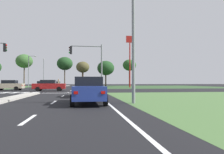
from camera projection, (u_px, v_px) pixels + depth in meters
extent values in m
plane|color=black|center=(47.00, 91.00, 30.61)|extent=(200.00, 200.00, 0.00)
cube|color=#2D4C28|center=(154.00, 87.00, 58.41)|extent=(35.00, 35.00, 0.01)
cube|color=gray|center=(63.00, 87.00, 55.36)|extent=(1.20, 36.00, 0.14)
cube|color=silver|center=(29.00, 119.00, 7.02)|extent=(0.14, 2.00, 0.01)
cube|color=silver|center=(54.00, 102.00, 12.96)|extent=(0.14, 2.00, 0.01)
cube|color=silver|center=(63.00, 96.00, 18.90)|extent=(0.14, 2.00, 0.01)
cube|color=silver|center=(68.00, 93.00, 24.84)|extent=(0.14, 2.00, 0.01)
cube|color=silver|center=(71.00, 91.00, 30.78)|extent=(0.14, 2.00, 0.01)
cube|color=silver|center=(106.00, 101.00, 13.74)|extent=(0.14, 24.00, 0.01)
cube|color=silver|center=(70.00, 93.00, 24.21)|extent=(6.40, 0.50, 0.01)
cube|color=silver|center=(5.00, 93.00, 24.89)|extent=(0.70, 2.80, 0.01)
cube|color=silver|center=(15.00, 93.00, 25.05)|extent=(0.70, 2.80, 0.01)
cube|color=silver|center=(25.00, 93.00, 25.21)|extent=(0.70, 2.80, 0.01)
cube|color=silver|center=(34.00, 92.00, 25.37)|extent=(0.70, 2.80, 0.01)
cube|color=slate|center=(86.00, 89.00, 18.23)|extent=(1.86, 4.15, 0.74)
cube|color=black|center=(87.00, 82.00, 18.10)|extent=(1.64, 1.91, 0.52)
cube|color=red|center=(78.00, 89.00, 16.06)|extent=(0.20, 0.04, 0.14)
cube|color=red|center=(96.00, 89.00, 16.25)|extent=(0.20, 0.04, 0.14)
cylinder|color=black|center=(76.00, 92.00, 19.41)|extent=(0.22, 0.64, 0.64)
cylinder|color=black|center=(96.00, 92.00, 19.66)|extent=(0.22, 0.64, 0.64)
cylinder|color=black|center=(75.00, 94.00, 16.78)|extent=(0.22, 0.64, 0.64)
cylinder|color=black|center=(98.00, 94.00, 17.03)|extent=(0.22, 0.64, 0.64)
cube|color=navy|center=(88.00, 92.00, 12.38)|extent=(1.76, 4.59, 0.75)
cube|color=black|center=(89.00, 81.00, 12.25)|extent=(1.55, 2.11, 0.52)
cube|color=red|center=(76.00, 93.00, 10.00)|extent=(0.20, 0.04, 0.14)
cube|color=red|center=(103.00, 93.00, 10.18)|extent=(0.20, 0.04, 0.14)
cylinder|color=black|center=(75.00, 97.00, 13.71)|extent=(0.22, 0.64, 0.64)
cylinder|color=black|center=(101.00, 96.00, 13.95)|extent=(0.22, 0.64, 0.64)
cylinder|color=black|center=(72.00, 100.00, 10.79)|extent=(0.22, 0.64, 0.64)
cylinder|color=black|center=(105.00, 100.00, 11.04)|extent=(0.22, 0.64, 0.64)
cube|color=#A31919|center=(49.00, 86.00, 30.03)|extent=(4.58, 1.79, 0.77)
cube|color=black|center=(48.00, 82.00, 30.02)|extent=(2.11, 1.57, 0.52)
cube|color=red|center=(34.00, 86.00, 30.38)|extent=(0.04, 0.20, 0.14)
cube|color=red|center=(32.00, 86.00, 29.04)|extent=(0.04, 0.20, 0.14)
cylinder|color=black|center=(60.00, 89.00, 31.11)|extent=(0.64, 0.22, 0.64)
cylinder|color=black|center=(59.00, 89.00, 29.34)|extent=(0.64, 0.22, 0.64)
cylinder|color=black|center=(40.00, 89.00, 30.70)|extent=(0.64, 0.22, 0.64)
cylinder|color=black|center=(38.00, 89.00, 28.93)|extent=(0.64, 0.22, 0.64)
cube|color=#19565B|center=(42.00, 86.00, 39.12)|extent=(1.80, 4.40, 0.65)
cube|color=black|center=(42.00, 82.00, 39.29)|extent=(1.58, 2.02, 0.52)
cube|color=red|center=(48.00, 85.00, 41.42)|extent=(0.20, 0.04, 0.14)
cube|color=red|center=(41.00, 85.00, 41.23)|extent=(0.20, 0.04, 0.14)
cylinder|color=black|center=(46.00, 87.00, 37.85)|extent=(0.22, 0.64, 0.64)
cylinder|color=black|center=(36.00, 87.00, 37.60)|extent=(0.22, 0.64, 0.64)
cylinder|color=black|center=(48.00, 87.00, 40.63)|extent=(0.22, 0.64, 0.64)
cylinder|color=black|center=(39.00, 87.00, 40.38)|extent=(0.22, 0.64, 0.64)
cube|color=silver|center=(57.00, 84.00, 60.96)|extent=(1.88, 4.30, 0.65)
cube|color=black|center=(57.00, 82.00, 61.12)|extent=(1.65, 1.98, 0.52)
cube|color=red|center=(60.00, 84.00, 63.21)|extent=(0.20, 0.04, 0.14)
cube|color=red|center=(56.00, 84.00, 63.01)|extent=(0.20, 0.04, 0.14)
cylinder|color=black|center=(60.00, 85.00, 59.72)|extent=(0.22, 0.64, 0.64)
cylinder|color=black|center=(53.00, 85.00, 59.46)|extent=(0.22, 0.64, 0.64)
cylinder|color=black|center=(61.00, 85.00, 62.45)|extent=(0.22, 0.64, 0.64)
cylinder|color=black|center=(55.00, 85.00, 62.18)|extent=(0.22, 0.64, 0.64)
cube|color=#BCAD8E|center=(9.00, 86.00, 32.12)|extent=(4.39, 1.83, 0.77)
cube|color=black|center=(10.00, 82.00, 32.16)|extent=(2.02, 1.61, 0.52)
cube|color=red|center=(22.00, 85.00, 31.74)|extent=(0.04, 0.20, 0.14)
cube|color=red|center=(25.00, 85.00, 33.12)|extent=(0.04, 0.20, 0.14)
cylinder|color=black|center=(1.00, 88.00, 32.82)|extent=(0.64, 0.22, 0.64)
cylinder|color=black|center=(16.00, 88.00, 31.40)|extent=(0.64, 0.22, 0.64)
cylinder|color=black|center=(20.00, 88.00, 33.21)|extent=(0.64, 0.22, 0.64)
cube|color=black|center=(5.00, 48.00, 23.70)|extent=(0.26, 0.32, 0.95)
sphere|color=red|center=(6.00, 45.00, 23.73)|extent=(0.20, 0.20, 0.20)
sphere|color=#3A2405|center=(6.00, 48.00, 23.72)|extent=(0.20, 0.20, 0.20)
sphere|color=black|center=(6.00, 50.00, 23.71)|extent=(0.20, 0.20, 0.20)
cylinder|color=gray|center=(102.00, 69.00, 25.21)|extent=(0.18, 0.18, 5.94)
cylinder|color=gray|center=(86.00, 46.00, 25.02)|extent=(3.74, 0.12, 0.12)
cube|color=black|center=(71.00, 50.00, 24.74)|extent=(0.26, 0.32, 0.95)
sphere|color=#360503|center=(70.00, 48.00, 24.73)|extent=(0.20, 0.20, 0.20)
sphere|color=#3A2405|center=(70.00, 50.00, 24.72)|extent=(0.20, 0.20, 0.20)
sphere|color=green|center=(70.00, 53.00, 24.71)|extent=(0.20, 0.20, 0.20)
cylinder|color=gray|center=(133.00, 28.00, 12.58)|extent=(0.20, 0.20, 9.30)
cylinder|color=gray|center=(29.00, 71.00, 51.86)|extent=(0.20, 0.20, 8.01)
cylinder|color=gray|center=(32.00, 56.00, 51.83)|extent=(1.78, 0.59, 0.10)
ellipsoid|color=#B2B2A8|center=(35.00, 56.00, 51.71)|extent=(0.56, 0.28, 0.20)
cylinder|color=gray|center=(44.00, 72.00, 71.53)|extent=(0.20, 0.20, 9.48)
cylinder|color=gray|center=(44.00, 59.00, 70.86)|extent=(0.36, 1.65, 0.10)
ellipsoid|color=#B2B2A8|center=(44.00, 59.00, 70.07)|extent=(0.56, 0.28, 0.20)
cylinder|color=#4C4C4C|center=(59.00, 86.00, 44.39)|extent=(0.16, 0.16, 0.81)
cylinder|color=#9E8966|center=(59.00, 82.00, 44.41)|extent=(0.34, 0.34, 0.84)
sphere|color=tan|center=(59.00, 79.00, 44.43)|extent=(0.24, 0.24, 0.24)
cylinder|color=red|center=(130.00, 65.00, 49.12)|extent=(0.28, 0.28, 10.83)
cube|color=red|center=(130.00, 39.00, 49.27)|extent=(1.80, 0.30, 1.60)
torus|color=yellow|center=(128.00, 39.00, 49.39)|extent=(0.96, 0.16, 0.96)
torus|color=yellow|center=(131.00, 39.00, 49.50)|extent=(0.96, 0.16, 0.96)
cylinder|color=#423323|center=(24.00, 76.00, 59.14)|extent=(0.30, 0.30, 6.11)
ellipsoid|color=#38602D|center=(24.00, 61.00, 59.25)|extent=(4.69, 4.69, 3.99)
cylinder|color=#423323|center=(65.00, 77.00, 62.01)|extent=(0.31, 0.31, 5.64)
ellipsoid|color=#1E421E|center=(65.00, 64.00, 62.12)|extent=(4.72, 4.72, 4.01)
cylinder|color=#423323|center=(83.00, 79.00, 57.82)|extent=(0.48, 0.48, 4.54)
ellipsoid|color=#4C4728|center=(83.00, 67.00, 57.90)|extent=(3.70, 3.70, 3.14)
cylinder|color=#423323|center=(106.00, 80.00, 61.51)|extent=(0.40, 0.40, 4.13)
ellipsoid|color=#1E421E|center=(106.00, 68.00, 61.60)|extent=(5.11, 5.11, 4.35)
cylinder|color=#423323|center=(129.00, 78.00, 60.81)|extent=(0.35, 0.35, 5.28)
ellipsoid|color=#285123|center=(129.00, 65.00, 60.90)|extent=(3.96, 3.96, 3.36)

